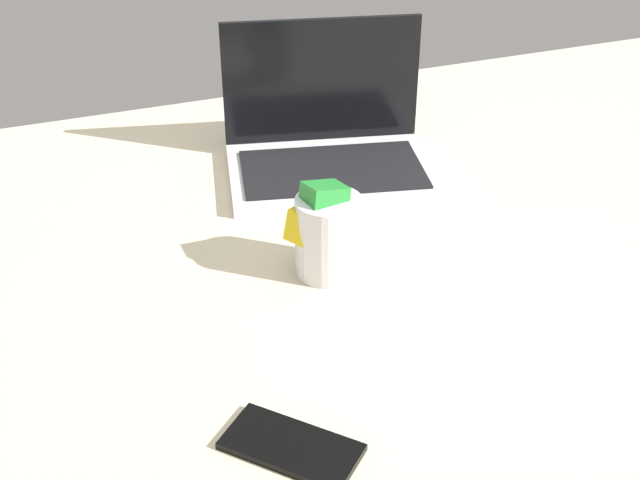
% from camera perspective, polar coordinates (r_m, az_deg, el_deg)
% --- Properties ---
extents(bed_mattress, '(1.80, 1.40, 0.18)m').
position_cam_1_polar(bed_mattress, '(1.25, 10.47, -4.57)').
color(bed_mattress, beige).
rests_on(bed_mattress, ground).
extents(laptop, '(0.37, 0.30, 0.23)m').
position_cam_1_polar(laptop, '(1.40, 0.56, 6.44)').
color(laptop, silver).
rests_on(laptop, bed_mattress).
extents(snack_cup, '(0.11, 0.09, 0.14)m').
position_cam_1_polar(snack_cup, '(1.12, 0.47, 0.46)').
color(snack_cup, silver).
rests_on(snack_cup, bed_mattress).
extents(cell_phone, '(0.14, 0.15, 0.01)m').
position_cam_1_polar(cell_phone, '(0.89, -1.94, -13.76)').
color(cell_phone, black).
rests_on(cell_phone, bed_mattress).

